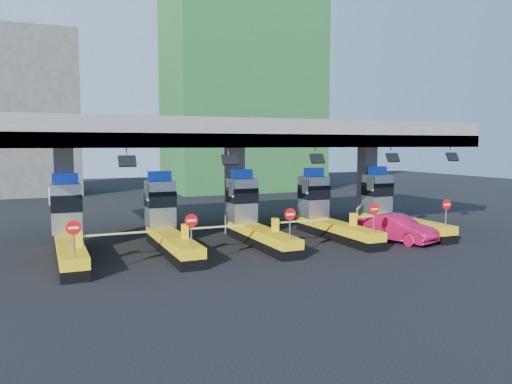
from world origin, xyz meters
name	(u,v)px	position (x,y,z in m)	size (l,w,h in m)	color
ground	(253,242)	(0.00, 0.00, 0.00)	(120.00, 120.00, 0.00)	black
toll_canopy	(235,137)	(0.00, 2.87, 6.13)	(28.00, 12.09, 7.00)	slate
toll_lane_far_left	(68,230)	(-10.00, 0.28, 1.40)	(4.43, 8.00, 4.16)	black
toll_lane_left	(167,223)	(-5.00, 0.28, 1.40)	(4.43, 8.00, 4.16)	black
toll_lane_center	(252,218)	(0.00, 0.28, 1.40)	(4.43, 8.00, 4.16)	black
toll_lane_right	(326,213)	(5.00, 0.28, 1.40)	(4.43, 8.00, 4.16)	black
toll_lane_far_right	(391,209)	(10.00, 0.28, 1.40)	(4.43, 8.00, 4.16)	black
bg_building_scaffold	(242,76)	(12.00, 32.00, 14.00)	(18.00, 12.00, 28.00)	#1E5926
bg_building_concrete	(11,114)	(-14.00, 36.00, 9.00)	(14.00, 10.00, 18.00)	#4C4C49
red_car	(396,228)	(7.79, -3.00, 0.79)	(1.66, 4.77, 1.57)	#C10E44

